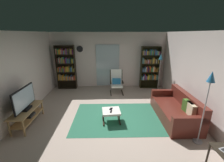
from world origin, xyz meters
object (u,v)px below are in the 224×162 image
object	(u,v)px
floor_lamp_by_shelf	(160,63)
wall_clock	(80,49)
bookshelf_near_sofa	(150,66)
tv_remote	(111,111)
lounge_armchair	(116,81)
cell_phone	(111,109)
floor_lamp_by_sofa	(209,89)
television	(24,99)
ottoman	(111,112)
tv_stand	(27,114)
leather_sofa	(176,110)
bookshelf_near_tv	(66,66)

from	to	relation	value
floor_lamp_by_shelf	wall_clock	distance (m)	3.66
bookshelf_near_sofa	floor_lamp_by_shelf	world-z (taller)	bookshelf_near_sofa
tv_remote	wall_clock	size ratio (longest dim) A/B	0.50
lounge_armchair	floor_lamp_by_shelf	xyz separation A→B (m)	(1.87, -0.00, 0.80)
bookshelf_near_sofa	cell_phone	bearing A→B (deg)	-123.52
floor_lamp_by_sofa	lounge_armchair	bearing A→B (deg)	119.78
television	ottoman	bearing A→B (deg)	2.03
tv_remote	wall_clock	distance (m)	3.73
tv_stand	floor_lamp_by_sofa	size ratio (longest dim) A/B	0.67
wall_clock	lounge_armchair	bearing A→B (deg)	-24.90
tv_remote	floor_lamp_by_sofa	bearing A→B (deg)	-13.31
leather_sofa	tv_remote	world-z (taller)	leather_sofa
tv_remote	cell_phone	distance (m)	0.16
lounge_armchair	tv_remote	bearing A→B (deg)	-96.61
leather_sofa	cell_phone	size ratio (longest dim) A/B	13.76
tv_remote	ottoman	bearing A→B (deg)	92.19
television	cell_phone	world-z (taller)	television
floor_lamp_by_sofa	television	bearing A→B (deg)	169.48
leather_sofa	floor_lamp_by_sofa	distance (m)	1.51
bookshelf_near_tv	lounge_armchair	world-z (taller)	bookshelf_near_tv
tv_stand	floor_lamp_by_sofa	bearing A→B (deg)	-10.60
bookshelf_near_sofa	floor_lamp_by_shelf	bearing A→B (deg)	-67.95
bookshelf_near_sofa	leather_sofa	bearing A→B (deg)	-87.51
bookshelf_near_sofa	tv_remote	size ratio (longest dim) A/B	13.70
cell_phone	floor_lamp_by_sofa	size ratio (longest dim) A/B	0.08
ottoman	lounge_armchair	bearing A→B (deg)	83.39
floor_lamp_by_shelf	tv_remote	bearing A→B (deg)	-132.27
ottoman	tv_remote	world-z (taller)	tv_remote
tv_stand	tv_remote	size ratio (longest dim) A/B	8.31
bookshelf_near_tv	floor_lamp_by_sofa	world-z (taller)	bookshelf_near_tv
tv_remote	floor_lamp_by_shelf	xyz separation A→B (m)	(2.14, 2.36, 0.96)
tv_remote	floor_lamp_by_shelf	world-z (taller)	floor_lamp_by_shelf
ottoman	floor_lamp_by_shelf	distance (m)	3.29
wall_clock	tv_stand	bearing A→B (deg)	-107.93
cell_phone	floor_lamp_by_shelf	xyz separation A→B (m)	(2.14, 2.20, 0.96)
tv_remote	floor_lamp_by_shelf	bearing A→B (deg)	56.46
television	tv_remote	xyz separation A→B (m)	(2.41, 0.02, -0.42)
tv_stand	tv_remote	distance (m)	2.41
television	lounge_armchair	bearing A→B (deg)	41.53
ottoman	tv_remote	xyz separation A→B (m)	(-0.01, -0.07, 0.07)
leather_sofa	cell_phone	bearing A→B (deg)	-179.29
tv_remote	cell_phone	xyz separation A→B (m)	(0.00, 0.16, -0.00)
bookshelf_near_tv	lounge_armchair	size ratio (longest dim) A/B	1.99
television	ottoman	xyz separation A→B (m)	(2.42, 0.09, -0.49)
ottoman	wall_clock	bearing A→B (deg)	114.60
tv_stand	television	xyz separation A→B (m)	(0.00, -0.01, 0.47)
bookshelf_near_tv	tv_remote	bearing A→B (deg)	-55.33
leather_sofa	tv_remote	distance (m)	2.02
lounge_armchair	cell_phone	world-z (taller)	lounge_armchair
lounge_armchair	leather_sofa	bearing A→B (deg)	-51.52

